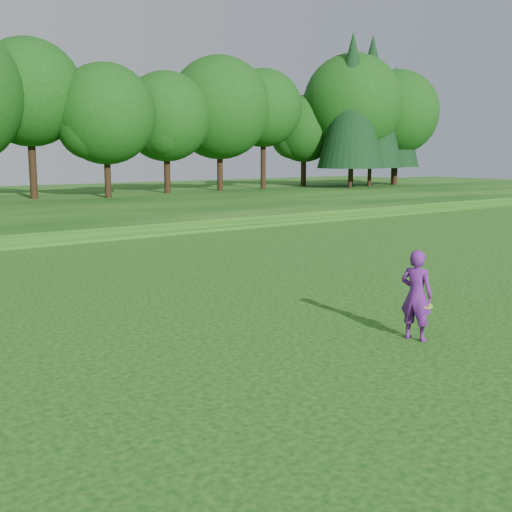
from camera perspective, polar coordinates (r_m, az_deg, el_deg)
ground at (r=10.47m, az=10.91°, el=-11.92°), size 140.00×140.00×0.00m
walking_path at (r=27.71m, az=-21.55°, el=0.79°), size 130.00×1.60×0.04m
woman at (r=13.26m, az=14.07°, el=-3.40°), size 0.59×0.76×1.84m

